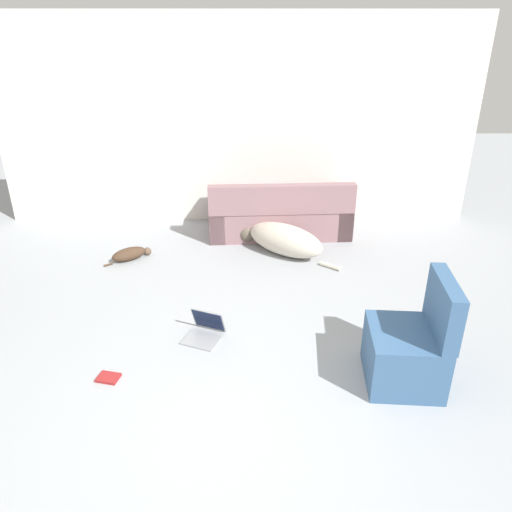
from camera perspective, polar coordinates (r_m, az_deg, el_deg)
name	(u,v)px	position (r m, az deg, el deg)	size (l,w,h in m)	color
ground_plane	(227,445)	(3.72, -3.35, -20.76)	(20.00, 20.00, 0.00)	#999EA3
wall_back	(237,123)	(6.95, -2.17, 14.95)	(6.50, 0.06, 2.76)	silver
couch	(279,215)	(6.74, 2.68, 4.65)	(1.91, 0.86, 0.78)	gray
dog	(281,239)	(6.21, 2.87, 1.97)	(1.29, 1.06, 0.38)	beige
cat	(130,254)	(6.25, -14.19, 0.23)	(0.53, 0.40, 0.16)	#473323
laptop_open	(205,328)	(4.69, -5.81, -8.21)	(0.42, 0.43, 0.25)	gray
book_red	(108,378)	(4.39, -16.53, -13.19)	(0.20, 0.17, 0.02)	maroon
side_chair	(410,348)	(4.21, 17.22, -10.02)	(0.64, 0.67, 0.92)	#385B84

